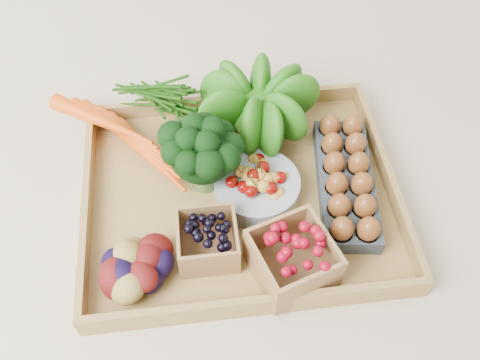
{
  "coord_description": "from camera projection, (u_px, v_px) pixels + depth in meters",
  "views": [
    {
      "loc": [
        -0.07,
        -0.55,
        0.8
      ],
      "look_at": [
        0.0,
        0.0,
        0.06
      ],
      "focal_mm": 40.0,
      "sensor_mm": 36.0,
      "label": 1
    }
  ],
  "objects": [
    {
      "name": "carrots",
      "position": [
        135.0,
        141.0,
        1.01
      ],
      "size": [
        0.23,
        0.16,
        0.05
      ],
      "primitive_type": null,
      "color": "#E34B0D",
      "rests_on": "tray"
    },
    {
      "name": "egg_carton",
      "position": [
        345.0,
        183.0,
        0.96
      ],
      "size": [
        0.13,
        0.28,
        0.03
      ],
      "primitive_type": "cube",
      "rotation": [
        0.0,
        0.0,
        -0.14
      ],
      "color": "#353B43",
      "rests_on": "tray"
    },
    {
      "name": "cherry_bowl",
      "position": [
        257.0,
        188.0,
        0.95
      ],
      "size": [
        0.15,
        0.15,
        0.04
      ],
      "primitive_type": "cylinder",
      "color": "#8C9EA5",
      "rests_on": "tray"
    },
    {
      "name": "punnet_raspberry",
      "position": [
        292.0,
        259.0,
        0.84
      ],
      "size": [
        0.15,
        0.15,
        0.08
      ],
      "primitive_type": "cube",
      "rotation": [
        0.0,
        0.0,
        0.32
      ],
      "color": "maroon",
      "rests_on": "tray"
    },
    {
      "name": "potatoes",
      "position": [
        135.0,
        265.0,
        0.83
      ],
      "size": [
        0.15,
        0.15,
        0.08
      ],
      "primitive_type": null,
      "color": "#430A0B",
      "rests_on": "tray"
    },
    {
      "name": "punnet_blackberry",
      "position": [
        208.0,
        240.0,
        0.87
      ],
      "size": [
        0.1,
        0.1,
        0.07
      ],
      "primitive_type": "cube",
      "rotation": [
        0.0,
        0.0,
        -0.0
      ],
      "color": "black",
      "rests_on": "tray"
    },
    {
      "name": "ground",
      "position": [
        240.0,
        200.0,
        0.98
      ],
      "size": [
        4.0,
        4.0,
        0.0
      ],
      "primitive_type": "plane",
      "color": "beige",
      "rests_on": "ground"
    },
    {
      "name": "lettuce",
      "position": [
        260.0,
        102.0,
        1.0
      ],
      "size": [
        0.15,
        0.15,
        0.15
      ],
      "primitive_type": "sphere",
      "color": "#185A0E",
      "rests_on": "tray"
    },
    {
      "name": "tray",
      "position": [
        240.0,
        197.0,
        0.97
      ],
      "size": [
        0.55,
        0.45,
        0.01
      ],
      "primitive_type": "cube",
      "color": "#A17D43",
      "rests_on": "ground"
    },
    {
      "name": "broccoli",
      "position": [
        203.0,
        164.0,
        0.93
      ],
      "size": [
        0.15,
        0.15,
        0.12
      ],
      "primitive_type": null,
      "color": "black",
      "rests_on": "tray"
    }
  ]
}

